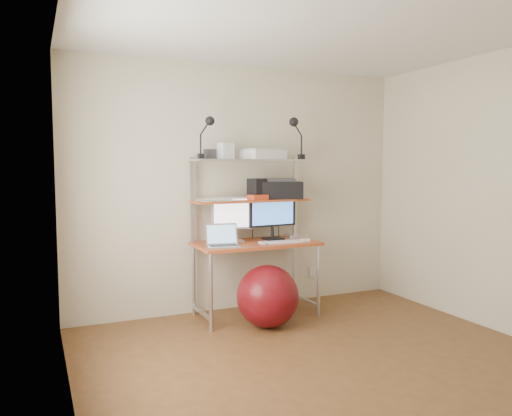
{
  "coord_description": "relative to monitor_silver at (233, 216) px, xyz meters",
  "views": [
    {
      "loc": [
        -1.98,
        -2.98,
        1.5
      ],
      "look_at": [
        -0.13,
        1.15,
        1.1
      ],
      "focal_mm": 35.0,
      "sensor_mm": 36.0,
      "label": 1
    }
  ],
  "objects": [
    {
      "name": "mouse",
      "position": [
        0.66,
        -0.29,
        -0.24
      ],
      "size": [
        0.09,
        0.06,
        0.02
      ],
      "primitive_type": "cube",
      "rotation": [
        0.0,
        0.0,
        -0.14
      ],
      "color": "silver",
      "rests_on": "desktop"
    },
    {
      "name": "room",
      "position": [
        0.19,
        -1.57,
        0.26
      ],
      "size": [
        3.6,
        3.6,
        3.6
      ],
      "color": "brown",
      "rests_on": "ground"
    },
    {
      "name": "scanner",
      "position": [
        0.33,
        -0.0,
        0.61
      ],
      "size": [
        0.46,
        0.36,
        0.11
      ],
      "rotation": [
        0.0,
        0.0,
        0.26
      ],
      "color": "silver",
      "rests_on": "top_shelf"
    },
    {
      "name": "nas_cube",
      "position": [
        0.25,
        -0.02,
        0.26
      ],
      "size": [
        0.18,
        0.18,
        0.21
      ],
      "primitive_type": "cube",
      "rotation": [
        0.0,
        0.0,
        0.33
      ],
      "color": "black",
      "rests_on": "mid_shelf"
    },
    {
      "name": "paper_stack",
      "position": [
        -0.18,
        -0.01,
        0.17
      ],
      "size": [
        0.39,
        0.41,
        0.02
      ],
      "color": "white",
      "rests_on": "mid_shelf"
    },
    {
      "name": "red_box",
      "position": [
        0.24,
        -0.07,
        0.18
      ],
      "size": [
        0.2,
        0.16,
        0.05
      ],
      "primitive_type": "cube",
      "rotation": [
        0.0,
        0.0,
        0.21
      ],
      "color": "#C03F1E",
      "rests_on": "mid_shelf"
    },
    {
      "name": "clip_lamp_left",
      "position": [
        -0.28,
        -0.09,
        0.85
      ],
      "size": [
        0.16,
        0.09,
        0.4
      ],
      "color": "black",
      "rests_on": "top_shelf"
    },
    {
      "name": "phone",
      "position": [
        0.24,
        -0.24,
        -0.25
      ],
      "size": [
        0.1,
        0.14,
        0.01
      ],
      "primitive_type": "cube",
      "rotation": [
        0.0,
        0.0,
        0.26
      ],
      "color": "black",
      "rests_on": "desktop"
    },
    {
      "name": "wall_outlet",
      "position": [
        1.04,
        0.21,
        -0.69
      ],
      "size": [
        0.08,
        0.01,
        0.12
      ],
      "primitive_type": "cube",
      "color": "silver",
      "rests_on": "room"
    },
    {
      "name": "laptop",
      "position": [
        -0.2,
        -0.24,
        -0.21
      ],
      "size": [
        0.33,
        0.29,
        0.26
      ],
      "rotation": [
        0.0,
        0.0,
        -0.17
      ],
      "color": "silver",
      "rests_on": "desktop"
    },
    {
      "name": "computer_desk",
      "position": [
        0.19,
        -0.07,
        -0.04
      ],
      "size": [
        1.2,
        0.6,
        1.57
      ],
      "color": "#C05225",
      "rests_on": "ground"
    },
    {
      "name": "printer",
      "position": [
        0.52,
        -0.0,
        0.25
      ],
      "size": [
        0.49,
        0.4,
        0.2
      ],
      "rotation": [
        0.0,
        0.0,
        -0.31
      ],
      "color": "black",
      "rests_on": "mid_shelf"
    },
    {
      "name": "box_grey",
      "position": [
        -0.21,
        0.05,
        0.61
      ],
      "size": [
        0.1,
        0.1,
        0.09
      ],
      "primitive_type": "cube",
      "rotation": [
        0.0,
        0.0,
        0.1
      ],
      "color": "#303032",
      "rests_on": "top_shelf"
    },
    {
      "name": "exercise_ball",
      "position": [
        0.15,
        -0.49,
        -0.7
      ],
      "size": [
        0.58,
        0.58,
        0.58
      ],
      "primitive_type": "sphere",
      "color": "maroon",
      "rests_on": "floor"
    },
    {
      "name": "clip_lamp_right",
      "position": [
        0.66,
        -0.07,
        0.87
      ],
      "size": [
        0.17,
        0.09,
        0.42
      ],
      "color": "black",
      "rests_on": "top_shelf"
    },
    {
      "name": "monitor_silver",
      "position": [
        0.0,
        0.0,
        0.0
      ],
      "size": [
        0.43,
        0.18,
        0.47
      ],
      "rotation": [
        0.0,
        0.0,
        -0.15
      ],
      "color": "silver",
      "rests_on": "desktop"
    },
    {
      "name": "monitor_black",
      "position": [
        0.42,
        -0.03,
        0.01
      ],
      "size": [
        0.53,
        0.16,
        0.53
      ],
      "rotation": [
        0.0,
        0.0,
        0.08
      ],
      "color": "black",
      "rests_on": "desktop"
    },
    {
      "name": "keyboard",
      "position": [
        0.4,
        -0.26,
        -0.25
      ],
      "size": [
        0.44,
        0.16,
        0.01
      ],
      "primitive_type": "cube",
      "rotation": [
        0.0,
        0.0,
        -0.1
      ],
      "color": "silver",
      "rests_on": "desktop"
    },
    {
      "name": "mac_mini",
      "position": [
        0.68,
        -0.05,
        -0.23
      ],
      "size": [
        0.22,
        0.22,
        0.04
      ],
      "primitive_type": "cube",
      "rotation": [
        0.0,
        0.0,
        -0.15
      ],
      "color": "silver",
      "rests_on": "desktop"
    },
    {
      "name": "box_white",
      "position": [
        -0.07,
        -0.01,
        0.64
      ],
      "size": [
        0.16,
        0.14,
        0.15
      ],
      "primitive_type": "cube",
      "rotation": [
        0.0,
        0.0,
        0.26
      ],
      "color": "silver",
      "rests_on": "top_shelf"
    }
  ]
}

